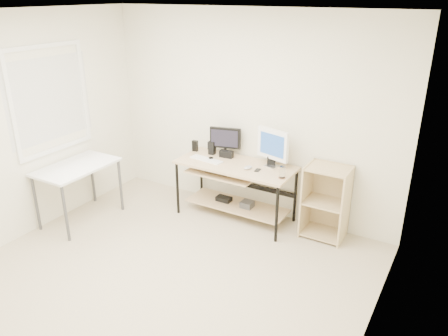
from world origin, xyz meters
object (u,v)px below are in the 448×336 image
white_imac (273,145)px  audio_controller (195,146)px  side_table (77,172)px  shelf_unit (327,201)px  desk (234,179)px  black_monitor (225,140)px

white_imac → audio_controller: size_ratio=3.23×
side_table → shelf_unit: shelf_unit is taller
side_table → audio_controller: bearing=50.7°
desk → side_table: (-1.65, -1.06, 0.13)m
side_table → audio_controller: size_ratio=6.73×
shelf_unit → white_imac: white_imac is taller
desk → side_table: bearing=-147.3°
black_monitor → side_table: bearing=-152.8°
shelf_unit → white_imac: bearing=-178.8°
white_imac → desk: bearing=-147.5°
side_table → white_imac: (2.11, 1.21, 0.36)m
white_imac → audio_controller: white_imac is taller
shelf_unit → black_monitor: size_ratio=2.21×
desk → shelf_unit: bearing=7.8°
side_table → white_imac: bearing=29.8°
desk → audio_controller: bearing=168.9°
black_monitor → audio_controller: black_monitor is taller
black_monitor → white_imac: bearing=-19.5°
side_table → shelf_unit: bearing=23.3°
desk → side_table: size_ratio=1.50×
shelf_unit → audio_controller: size_ratio=6.06×
desk → black_monitor: 0.53m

